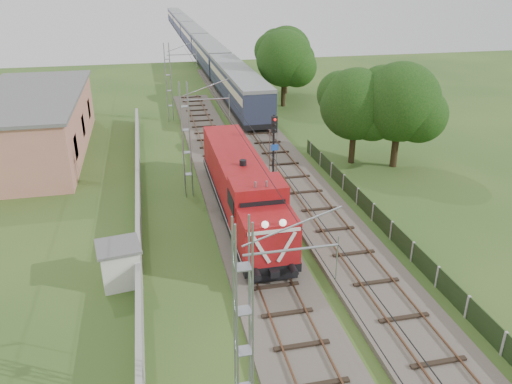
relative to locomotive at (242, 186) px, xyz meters
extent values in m
plane|color=#2B4E1D|center=(0.00, -7.81, -2.18)|extent=(140.00, 140.00, 0.00)
cube|color=#6B6054|center=(0.00, -0.81, -2.03)|extent=(4.20, 70.00, 0.30)
cube|color=black|center=(0.00, -0.81, -1.83)|extent=(2.40, 70.00, 0.10)
cube|color=brown|center=(-0.85, -0.81, -1.76)|extent=(0.08, 70.00, 0.05)
cube|color=brown|center=(0.85, -0.81, -1.76)|extent=(0.08, 70.00, 0.05)
cube|color=#6B6054|center=(5.00, 12.19, -2.03)|extent=(4.20, 80.00, 0.30)
cube|color=black|center=(5.00, 12.19, -1.83)|extent=(2.40, 80.00, 0.10)
cube|color=brown|center=(4.15, 12.19, -1.76)|extent=(0.08, 80.00, 0.05)
cube|color=brown|center=(5.85, 12.19, -1.76)|extent=(0.08, 80.00, 0.05)
cylinder|color=gray|center=(-1.50, -15.81, 4.62)|extent=(3.00, 0.08, 0.08)
cylinder|color=gray|center=(-1.50, 4.19, 4.62)|extent=(3.00, 0.08, 0.08)
cylinder|color=gray|center=(-1.50, 24.19, 4.62)|extent=(3.00, 0.08, 0.08)
cylinder|color=black|center=(0.00, 4.19, 3.32)|extent=(0.03, 70.00, 0.03)
cylinder|color=black|center=(0.00, 4.19, 4.62)|extent=(0.03, 70.00, 0.03)
cube|color=#9E9E99|center=(-6.50, 4.19, -1.43)|extent=(0.25, 40.00, 1.50)
cube|color=tan|center=(-15.00, 16.19, 0.32)|extent=(8.00, 20.00, 5.00)
cube|color=#606060|center=(-15.00, 16.19, 2.92)|extent=(8.40, 20.40, 0.25)
cube|color=black|center=(-11.05, 10.19, 0.02)|extent=(0.10, 1.60, 1.80)
cube|color=black|center=(-11.05, 16.19, 0.02)|extent=(0.10, 1.60, 1.80)
cube|color=black|center=(-11.05, 22.19, 0.02)|extent=(0.10, 1.60, 1.80)
cube|color=black|center=(8.00, -4.81, -1.58)|extent=(0.05, 32.00, 1.15)
cube|color=#9E9E99|center=(8.00, 10.19, -1.58)|extent=(0.12, 0.12, 1.20)
cube|color=black|center=(0.00, 0.12, -1.20)|extent=(2.90, 16.45, 0.48)
cube|color=black|center=(0.00, -5.20, -1.49)|extent=(2.13, 3.48, 0.48)
cube|color=black|center=(0.00, 5.44, -1.49)|extent=(2.13, 3.48, 0.48)
cube|color=black|center=(0.00, -8.01, -1.59)|extent=(2.52, 0.24, 0.34)
cube|color=#A4121A|center=(0.00, -6.90, 0.15)|extent=(2.81, 2.42, 2.23)
sphere|color=white|center=(-0.44, -8.06, 1.41)|extent=(0.35, 0.35, 0.35)
sphere|color=white|center=(0.44, -8.06, 1.41)|extent=(0.35, 0.35, 0.35)
cube|color=silver|center=(-0.63, -8.13, 0.10)|extent=(0.97, 0.06, 1.62)
cube|color=silver|center=(0.63, -8.13, 0.10)|extent=(0.97, 0.06, 1.62)
cube|color=silver|center=(0.00, -8.13, 1.02)|extent=(2.61, 0.06, 0.17)
cube|color=#A4121A|center=(0.00, -4.53, 0.59)|extent=(2.90, 2.32, 3.10)
cube|color=black|center=(0.00, -5.71, 1.07)|extent=(2.42, 0.06, 0.87)
cube|color=#A4121A|center=(0.00, 2.49, 0.30)|extent=(2.71, 11.71, 2.52)
cylinder|color=black|center=(0.00, -0.46, 1.70)|extent=(0.43, 0.43, 0.39)
cylinder|color=gray|center=(-0.29, -5.30, 2.28)|extent=(0.12, 0.12, 0.34)
cylinder|color=gray|center=(0.29, -5.30, 2.28)|extent=(0.12, 0.12, 0.34)
cube|color=black|center=(5.00, 28.27, -1.25)|extent=(3.10, 23.50, 0.53)
cube|color=#293044|center=(5.00, 28.27, 0.46)|extent=(3.21, 23.50, 2.88)
cube|color=beige|center=(5.00, 28.27, 0.99)|extent=(3.25, 22.56, 0.80)
cube|color=gray|center=(5.00, 28.27, 2.06)|extent=(3.26, 23.50, 0.37)
cube|color=black|center=(5.00, 52.84, -1.25)|extent=(3.10, 23.50, 0.53)
cube|color=#293044|center=(5.00, 52.84, 0.46)|extent=(3.21, 23.50, 2.88)
cube|color=beige|center=(5.00, 52.84, 0.99)|extent=(3.25, 22.56, 0.80)
cube|color=gray|center=(5.00, 52.84, 2.06)|extent=(3.26, 23.50, 0.37)
cube|color=black|center=(5.00, 77.41, -1.25)|extent=(3.10, 23.50, 0.53)
cube|color=#293044|center=(5.00, 77.41, 0.46)|extent=(3.21, 23.50, 2.88)
cube|color=beige|center=(5.00, 77.41, 0.99)|extent=(3.25, 22.56, 0.80)
cube|color=gray|center=(5.00, 77.41, 2.06)|extent=(3.26, 23.50, 0.37)
cube|color=black|center=(5.00, 101.98, -1.25)|extent=(3.10, 23.50, 0.53)
cube|color=#293044|center=(5.00, 101.98, 0.46)|extent=(3.21, 23.50, 2.88)
cube|color=beige|center=(5.00, 101.98, 0.99)|extent=(3.25, 22.56, 0.80)
cube|color=gray|center=(5.00, 101.98, 2.06)|extent=(3.26, 23.50, 0.37)
cube|color=black|center=(5.00, 126.56, -1.25)|extent=(3.10, 23.50, 0.53)
cube|color=#293044|center=(5.00, 126.56, 0.46)|extent=(3.21, 23.50, 2.88)
cube|color=beige|center=(5.00, 126.56, 0.99)|extent=(3.25, 22.56, 0.80)
cube|color=gray|center=(5.00, 126.56, 2.06)|extent=(3.26, 23.50, 0.37)
cylinder|color=black|center=(3.22, 4.59, 0.50)|extent=(0.15, 0.15, 5.38)
cube|color=black|center=(3.22, 4.43, 2.55)|extent=(0.40, 0.28, 1.18)
sphere|color=red|center=(3.22, 4.30, 2.92)|extent=(0.19, 0.19, 0.19)
sphere|color=black|center=(3.22, 4.30, 2.55)|extent=(0.19, 0.19, 0.19)
sphere|color=black|center=(3.22, 4.30, 2.17)|extent=(0.19, 0.19, 0.19)
cube|color=#1B45A2|center=(3.27, 4.46, 0.83)|extent=(0.59, 0.12, 0.43)
cube|color=silver|center=(-7.40, -5.98, -1.18)|extent=(2.08, 2.08, 2.02)
cube|color=#606060|center=(-7.40, -5.98, -0.07)|extent=(2.39, 2.39, 0.14)
cylinder|color=#362A16|center=(10.79, 7.97, -0.44)|extent=(0.49, 0.49, 3.49)
sphere|color=black|center=(10.79, 7.97, 2.73)|extent=(5.71, 5.71, 5.71)
sphere|color=black|center=(11.93, 7.12, 1.94)|extent=(4.00, 4.00, 4.00)
sphere|color=black|center=(9.79, 8.97, 3.37)|extent=(3.71, 3.71, 3.71)
cylinder|color=#362A16|center=(13.77, 6.40, -0.30)|extent=(0.55, 0.55, 3.77)
sphere|color=black|center=(13.77, 6.40, 3.12)|extent=(6.16, 6.16, 6.16)
sphere|color=black|center=(15.00, 5.47, 2.27)|extent=(4.31, 4.31, 4.31)
sphere|color=black|center=(12.69, 7.48, 3.81)|extent=(4.01, 4.01, 4.01)
cylinder|color=#362A16|center=(10.32, 27.65, -0.23)|extent=(0.53, 0.53, 3.91)
sphere|color=black|center=(10.32, 27.65, 3.33)|extent=(6.40, 6.40, 6.40)
sphere|color=black|center=(11.60, 26.69, 2.44)|extent=(4.48, 4.48, 4.48)
sphere|color=black|center=(9.20, 28.77, 4.04)|extent=(4.16, 4.16, 4.16)
cylinder|color=#362A16|center=(12.38, 34.10, -0.29)|extent=(0.48, 0.48, 3.80)
sphere|color=black|center=(12.38, 34.10, 3.17)|extent=(6.22, 6.22, 6.22)
sphere|color=black|center=(13.63, 33.16, 2.30)|extent=(4.35, 4.35, 4.35)
sphere|color=black|center=(11.30, 35.18, 3.86)|extent=(4.04, 4.04, 4.04)
camera|label=1|loc=(-5.37, -28.34, 12.29)|focal=35.00mm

